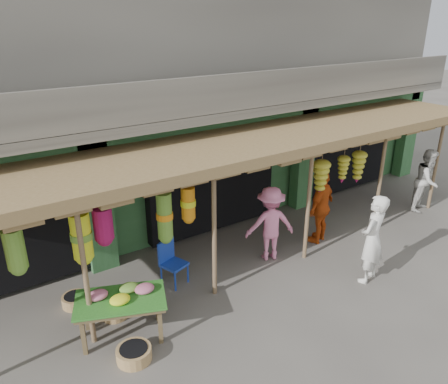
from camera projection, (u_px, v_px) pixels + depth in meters
ground at (266, 266)px, 9.81m from camera, size 80.00×80.00×0.00m
building at (159, 87)px, 12.26m from camera, size 16.40×6.80×7.00m
awning at (241, 149)px, 9.38m from camera, size 14.00×2.70×2.79m
flower_table at (121, 300)px, 7.44m from camera, size 1.74×1.39×0.91m
blue_chair at (171, 260)px, 9.04m from camera, size 0.58×0.59×0.96m
basket_left at (75, 300)px, 8.46m from camera, size 0.53×0.53×0.21m
basket_mid at (134, 354)px, 7.11m from camera, size 0.73×0.73×0.22m
basket_right at (115, 311)px, 8.14m from camera, size 0.55×0.55×0.22m
person_front at (372, 239)px, 8.96m from camera, size 0.81×0.64×1.94m
person_right at (427, 180)px, 12.35m from camera, size 1.01×0.87×1.81m
person_vendor at (321, 206)px, 10.59m from camera, size 1.18×0.78×1.86m
person_shopper at (270, 224)px, 9.85m from camera, size 1.29×1.03×1.75m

